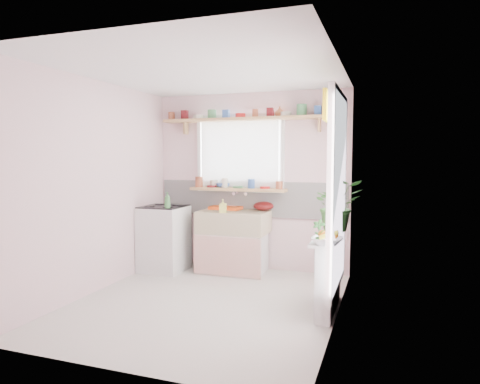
% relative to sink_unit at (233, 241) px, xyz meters
% --- Properties ---
extents(room, '(3.20, 3.20, 3.20)m').
position_rel_sink_unit_xyz_m(room, '(0.81, -0.43, 0.94)').
color(room, beige).
rests_on(room, ground).
extents(sink_unit, '(0.95, 0.65, 1.11)m').
position_rel_sink_unit_xyz_m(sink_unit, '(0.00, 0.00, 0.00)').
color(sink_unit, white).
rests_on(sink_unit, ground).
extents(cooker, '(0.58, 0.58, 0.93)m').
position_rel_sink_unit_xyz_m(cooker, '(-0.95, -0.24, 0.03)').
color(cooker, white).
rests_on(cooker, ground).
extents(radiator_ledge, '(0.22, 0.95, 0.78)m').
position_rel_sink_unit_xyz_m(radiator_ledge, '(1.45, -1.09, -0.03)').
color(radiator_ledge, white).
rests_on(radiator_ledge, ground).
extents(windowsill, '(1.40, 0.22, 0.04)m').
position_rel_sink_unit_xyz_m(windowsill, '(-0.00, 0.19, 0.71)').
color(windowsill, tan).
rests_on(windowsill, room).
extents(pine_shelf, '(2.52, 0.24, 0.04)m').
position_rel_sink_unit_xyz_m(pine_shelf, '(0.15, 0.18, 1.69)').
color(pine_shelf, tan).
rests_on(pine_shelf, room).
extents(shelf_crockery, '(2.47, 0.11, 0.12)m').
position_rel_sink_unit_xyz_m(shelf_crockery, '(0.11, 0.18, 1.76)').
color(shelf_crockery, '#A55133').
rests_on(shelf_crockery, pine_shelf).
extents(sill_crockery, '(1.35, 0.11, 0.12)m').
position_rel_sink_unit_xyz_m(sill_crockery, '(-0.02, 0.19, 0.78)').
color(sill_crockery, '#A55133').
rests_on(sill_crockery, windowsill).
extents(dish_tray, '(0.46, 0.36, 0.04)m').
position_rel_sink_unit_xyz_m(dish_tray, '(-0.18, 0.21, 0.44)').
color(dish_tray, '#F65015').
rests_on(dish_tray, sink_unit).
extents(colander, '(0.37, 0.37, 0.13)m').
position_rel_sink_unit_xyz_m(colander, '(0.37, 0.21, 0.48)').
color(colander, '#540E0E').
rests_on(colander, sink_unit).
extents(jade_plant, '(0.65, 0.62, 0.58)m').
position_rel_sink_unit_xyz_m(jade_plant, '(1.48, -0.69, 0.63)').
color(jade_plant, '#2D5B24').
rests_on(jade_plant, radiator_ledge).
extents(fruit_bowl, '(0.31, 0.31, 0.07)m').
position_rel_sink_unit_xyz_m(fruit_bowl, '(1.48, -1.49, 0.38)').
color(fruit_bowl, silver).
rests_on(fruit_bowl, radiator_ledge).
extents(herb_pot, '(0.14, 0.11, 0.24)m').
position_rel_sink_unit_xyz_m(herb_pot, '(1.40, -1.49, 0.46)').
color(herb_pot, '#286227').
rests_on(herb_pot, radiator_ledge).
extents(soap_bottle_sink, '(0.09, 0.09, 0.18)m').
position_rel_sink_unit_xyz_m(soap_bottle_sink, '(-0.08, -0.19, 0.51)').
color(soap_bottle_sink, '#EEF16B').
rests_on(soap_bottle_sink, sink_unit).
extents(sill_cup, '(0.15, 0.15, 0.11)m').
position_rel_sink_unit_xyz_m(sill_cup, '(-0.38, 0.25, 0.78)').
color(sill_cup, beige).
rests_on(sill_cup, windowsill).
extents(sill_bowl, '(0.24, 0.24, 0.06)m').
position_rel_sink_unit_xyz_m(sill_bowl, '(-0.24, 0.25, 0.76)').
color(sill_bowl, '#3860B7').
rests_on(sill_bowl, windowsill).
extents(shelf_vase, '(0.18, 0.18, 0.14)m').
position_rel_sink_unit_xyz_m(shelf_vase, '(0.59, 0.24, 1.78)').
color(shelf_vase, '#AE6035').
rests_on(shelf_vase, pine_shelf).
extents(cooker_bottle, '(0.09, 0.09, 0.22)m').
position_rel_sink_unit_xyz_m(cooker_bottle, '(-0.77, -0.46, 0.59)').
color(cooker_bottle, '#428444').
rests_on(cooker_bottle, cooker).
extents(fruit, '(0.20, 0.14, 0.10)m').
position_rel_sink_unit_xyz_m(fruit, '(1.49, -1.49, 0.44)').
color(fruit, orange).
rests_on(fruit, fruit_bowl).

